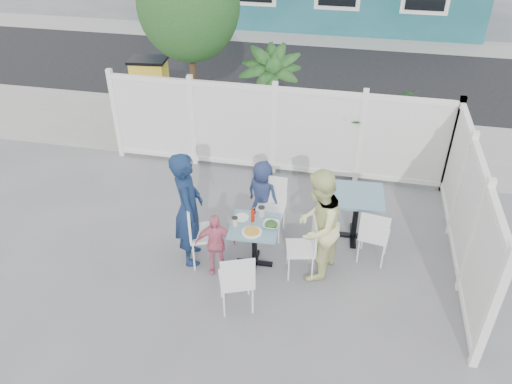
% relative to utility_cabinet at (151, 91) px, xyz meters
% --- Properties ---
extents(ground, '(80.00, 80.00, 0.00)m').
position_rel_utility_cabinet_xyz_m(ground, '(2.79, -4.00, -0.64)').
color(ground, slate).
extents(near_sidewalk, '(24.00, 2.60, 0.01)m').
position_rel_utility_cabinet_xyz_m(near_sidewalk, '(2.79, -0.20, -0.63)').
color(near_sidewalk, gray).
rests_on(near_sidewalk, ground).
extents(street, '(24.00, 5.00, 0.01)m').
position_rel_utility_cabinet_xyz_m(street, '(2.79, 3.50, -0.64)').
color(street, black).
rests_on(street, ground).
extents(far_sidewalk, '(24.00, 1.60, 0.01)m').
position_rel_utility_cabinet_xyz_m(far_sidewalk, '(2.79, 6.60, -0.63)').
color(far_sidewalk, gray).
rests_on(far_sidewalk, ground).
extents(fence_back, '(5.86, 0.08, 1.60)m').
position_rel_utility_cabinet_xyz_m(fence_back, '(2.89, -1.60, 0.15)').
color(fence_back, white).
rests_on(fence_back, ground).
extents(fence_right, '(0.08, 3.66, 1.60)m').
position_rel_utility_cabinet_xyz_m(fence_right, '(5.79, -3.40, 0.15)').
color(fence_right, white).
rests_on(fence_right, ground).
extents(tree, '(1.80, 1.62, 3.59)m').
position_rel_utility_cabinet_xyz_m(tree, '(1.19, -0.70, 1.95)').
color(tree, '#382316').
rests_on(tree, ground).
extents(utility_cabinet, '(0.74, 0.56, 1.28)m').
position_rel_utility_cabinet_xyz_m(utility_cabinet, '(0.00, 0.00, 0.00)').
color(utility_cabinet, gold).
rests_on(utility_cabinet, ground).
extents(potted_shrub_a, '(1.22, 1.22, 2.00)m').
position_rel_utility_cabinet_xyz_m(potted_shrub_a, '(2.66, -0.90, 0.36)').
color(potted_shrub_a, '#193D1B').
rests_on(potted_shrub_a, ground).
extents(potted_shrub_b, '(1.83, 1.78, 1.56)m').
position_rel_utility_cabinet_xyz_m(potted_shrub_b, '(4.42, -1.00, 0.14)').
color(potted_shrub_b, '#193D1B').
rests_on(potted_shrub_b, ground).
extents(main_table, '(0.67, 0.67, 0.67)m').
position_rel_utility_cabinet_xyz_m(main_table, '(3.09, -4.08, -0.12)').
color(main_table, teal).
rests_on(main_table, ground).
extents(spare_table, '(0.75, 0.75, 0.75)m').
position_rel_utility_cabinet_xyz_m(spare_table, '(4.38, -3.20, -0.06)').
color(spare_table, teal).
rests_on(spare_table, ground).
extents(chair_left, '(0.56, 0.57, 0.96)m').
position_rel_utility_cabinet_xyz_m(chair_left, '(2.33, -4.17, -0.08)').
color(chair_left, white).
rests_on(chair_left, ground).
extents(chair_right, '(0.44, 0.45, 0.84)m').
position_rel_utility_cabinet_xyz_m(chair_right, '(3.78, -4.11, -0.15)').
color(chair_right, white).
rests_on(chair_right, ground).
extents(chair_back, '(0.43, 0.42, 0.91)m').
position_rel_utility_cabinet_xyz_m(chair_back, '(3.17, -3.33, -0.11)').
color(chair_back, white).
rests_on(chair_back, ground).
extents(chair_near, '(0.52, 0.51, 0.89)m').
position_rel_utility_cabinet_xyz_m(chair_near, '(3.06, -4.95, -0.12)').
color(chair_near, white).
rests_on(chair_near, ground).
extents(chair_spare, '(0.44, 0.43, 0.85)m').
position_rel_utility_cabinet_xyz_m(chair_spare, '(4.64, -3.70, -0.15)').
color(chair_spare, white).
rests_on(chair_spare, ground).
extents(man, '(0.57, 0.70, 1.66)m').
position_rel_utility_cabinet_xyz_m(man, '(2.20, -4.13, 0.19)').
color(man, '#132548').
rests_on(man, ground).
extents(woman, '(0.78, 0.89, 1.57)m').
position_rel_utility_cabinet_xyz_m(woman, '(3.90, -4.08, 0.15)').
color(woman, '#D1DE52').
rests_on(woman, ground).
extents(boy, '(0.62, 0.53, 1.09)m').
position_rel_utility_cabinet_xyz_m(boy, '(3.01, -3.17, -0.10)').
color(boy, navy).
rests_on(boy, ground).
extents(toddler, '(0.57, 0.34, 0.92)m').
position_rel_utility_cabinet_xyz_m(toddler, '(2.61, -4.32, -0.18)').
color(toddler, '#D86C86').
rests_on(toddler, ground).
extents(plate_main, '(0.26, 0.26, 0.02)m').
position_rel_utility_cabinet_xyz_m(plate_main, '(3.09, -4.25, 0.04)').
color(plate_main, white).
rests_on(plate_main, main_table).
extents(plate_side, '(0.20, 0.20, 0.01)m').
position_rel_utility_cabinet_xyz_m(plate_side, '(2.88, -3.97, 0.04)').
color(plate_side, white).
rests_on(plate_side, main_table).
extents(salad_bowl, '(0.22, 0.22, 0.05)m').
position_rel_utility_cabinet_xyz_m(salad_bowl, '(3.31, -4.07, 0.06)').
color(salad_bowl, white).
rests_on(salad_bowl, main_table).
extents(coffee_cup_a, '(0.08, 0.08, 0.11)m').
position_rel_utility_cabinet_xyz_m(coffee_cup_a, '(2.84, -4.14, 0.09)').
color(coffee_cup_a, beige).
rests_on(coffee_cup_a, main_table).
extents(coffee_cup_b, '(0.09, 0.09, 0.13)m').
position_rel_utility_cabinet_xyz_m(coffee_cup_b, '(3.13, -3.86, 0.10)').
color(coffee_cup_b, beige).
rests_on(coffee_cup_b, main_table).
extents(ketchup_bottle, '(0.05, 0.05, 0.17)m').
position_rel_utility_cabinet_xyz_m(ketchup_bottle, '(3.05, -4.01, 0.12)').
color(ketchup_bottle, red).
rests_on(ketchup_bottle, main_table).
extents(salt_shaker, '(0.03, 0.03, 0.07)m').
position_rel_utility_cabinet_xyz_m(salt_shaker, '(3.02, -3.81, 0.07)').
color(salt_shaker, white).
rests_on(salt_shaker, main_table).
extents(pepper_shaker, '(0.03, 0.03, 0.08)m').
position_rel_utility_cabinet_xyz_m(pepper_shaker, '(3.03, -3.83, 0.07)').
color(pepper_shaker, black).
rests_on(pepper_shaker, main_table).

